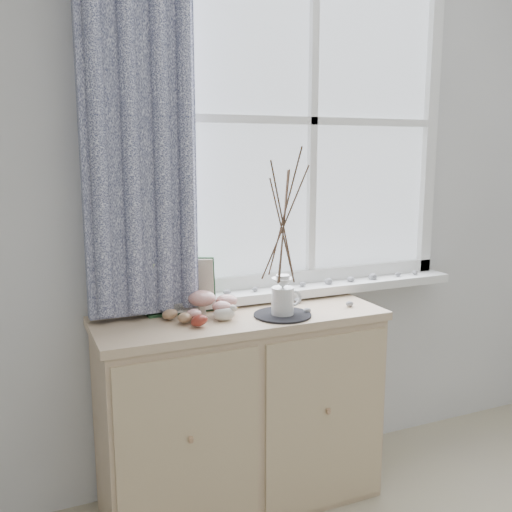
# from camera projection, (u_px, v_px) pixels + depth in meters

# --- Properties ---
(sideboard) EXTENTS (1.20, 0.45, 0.85)m
(sideboard) POSITION_uv_depth(u_px,v_px,m) (241.00, 410.00, 2.43)
(sideboard) COLOR tan
(sideboard) RESTS_ON ground
(botanical_book) EXTENTS (0.35, 0.14, 0.24)m
(botanical_book) POSITION_uv_depth(u_px,v_px,m) (182.00, 285.00, 2.35)
(botanical_book) COLOR #1C3B20
(botanical_book) RESTS_ON sideboard
(toadstool_cluster) EXTENTS (0.23, 0.17, 0.11)m
(toadstool_cluster) POSITION_uv_depth(u_px,v_px,m) (211.00, 302.00, 2.31)
(toadstool_cluster) COLOR beige
(toadstool_cluster) RESTS_ON sideboard
(wooden_eggs) EXTENTS (0.13, 0.17, 0.07)m
(wooden_eggs) POSITION_uv_depth(u_px,v_px,m) (184.00, 317.00, 2.22)
(wooden_eggs) COLOR tan
(wooden_eggs) RESTS_ON sideboard
(songbird_figurine) EXTENTS (0.12, 0.07, 0.06)m
(songbird_figurine) POSITION_uv_depth(u_px,v_px,m) (224.00, 313.00, 2.26)
(songbird_figurine) COLOR white
(songbird_figurine) RESTS_ON sideboard
(crocheted_doily) EXTENTS (0.24, 0.24, 0.01)m
(crocheted_doily) POSITION_uv_depth(u_px,v_px,m) (282.00, 315.00, 2.33)
(crocheted_doily) COLOR black
(crocheted_doily) RESTS_ON sideboard
(twig_pitcher) EXTENTS (0.26, 0.26, 0.69)m
(twig_pitcher) POSITION_uv_depth(u_px,v_px,m) (283.00, 219.00, 2.26)
(twig_pitcher) COLOR white
(twig_pitcher) RESTS_ON crocheted_doily
(sideboard_pebbles) EXTENTS (0.25, 0.19, 0.02)m
(sideboard_pebbles) POSITION_uv_depth(u_px,v_px,m) (318.00, 305.00, 2.45)
(sideboard_pebbles) COLOR gray
(sideboard_pebbles) RESTS_ON sideboard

